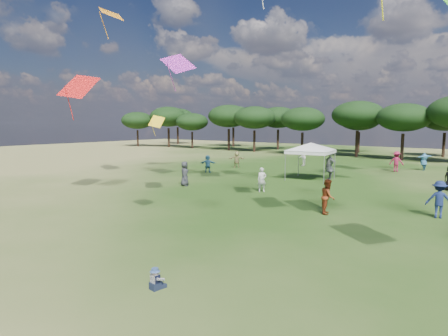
{
  "coord_description": "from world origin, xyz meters",
  "views": [
    {
      "loc": [
        7.5,
        -4.2,
        4.49
      ],
      "look_at": [
        -0.24,
        6.0,
        2.94
      ],
      "focal_mm": 30.0,
      "sensor_mm": 36.0,
      "label": 1
    }
  ],
  "objects": [
    {
      "name": "toddler",
      "position": [
        0.16,
        2.41,
        0.27
      ],
      "size": [
        0.42,
        0.45,
        0.6
      ],
      "rotation": [
        0.0,
        0.0,
        -0.13
      ],
      "color": "#151C30",
      "rests_on": "ground"
    },
    {
      "name": "tent_left",
      "position": [
        -4.85,
        23.41,
        2.82
      ],
      "size": [
        6.48,
        6.48,
        3.24
      ],
      "rotation": [
        0.0,
        0.0,
        0.12
      ],
      "color": "gray",
      "rests_on": "ground"
    },
    {
      "name": "festival_crowd",
      "position": [
        -1.91,
        25.15,
        0.89
      ],
      "size": [
        29.51,
        23.5,
        1.93
      ],
      "color": "#92844F",
      "rests_on": "ground"
    },
    {
      "name": "ground",
      "position": [
        0.0,
        0.0,
        0.0
      ],
      "size": [
        140.0,
        140.0,
        0.0
      ],
      "primitive_type": "plane",
      "color": "#284615",
      "rests_on": "ground"
    }
  ]
}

